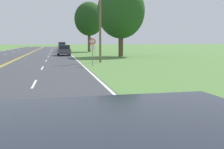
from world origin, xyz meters
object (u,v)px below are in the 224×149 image
at_px(traffic_sign, 92,45).
at_px(car_dark_grey_suv_mid_near, 64,50).
at_px(tree_mid_treeline, 89,19).
at_px(car_champagne_van_mid_far, 62,46).
at_px(tree_left_verge, 121,11).

xyz_separation_m(traffic_sign, car_dark_grey_suv_mid_near, (-2.07, 20.02, -1.03)).
relative_size(tree_mid_treeline, car_champagne_van_mid_far, 2.66).
distance_m(tree_left_verge, car_dark_grey_suv_mid_near, 10.97).
bearing_deg(traffic_sign, car_champagne_van_mid_far, 92.23).
bearing_deg(tree_left_verge, tree_mid_treeline, 97.24).
bearing_deg(car_champagne_van_mid_far, tree_left_verge, 16.63).
bearing_deg(tree_mid_treeline, car_champagne_van_mid_far, 117.39).
bearing_deg(tree_left_verge, car_dark_grey_suv_mid_near, 152.70).
height_order(traffic_sign, tree_left_verge, tree_left_verge).
bearing_deg(tree_mid_treeline, car_dark_grey_suv_mid_near, -111.03).
bearing_deg(car_dark_grey_suv_mid_near, tree_left_verge, 60.01).
relative_size(traffic_sign, car_dark_grey_suv_mid_near, 0.54).
distance_m(car_dark_grey_suv_mid_near, car_champagne_van_mid_far, 25.88).
distance_m(tree_left_verge, tree_mid_treeline, 19.61).
relative_size(traffic_sign, car_champagne_van_mid_far, 0.64).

